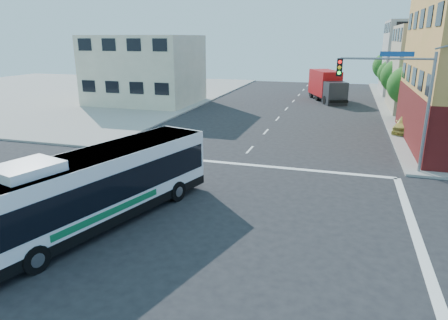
% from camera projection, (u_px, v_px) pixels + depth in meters
% --- Properties ---
extents(ground, '(120.00, 120.00, 0.00)m').
position_uv_depth(ground, '(179.00, 229.00, 16.80)').
color(ground, black).
rests_on(ground, ground).
extents(sidewalk_nw, '(50.00, 50.00, 0.15)m').
position_uv_depth(sidewalk_nw, '(52.00, 92.00, 58.50)').
color(sidewalk_nw, gray).
rests_on(sidewalk_nw, ground).
extents(building_east_far, '(12.06, 10.06, 10.00)m').
position_uv_depth(building_east_far, '(430.00, 58.00, 54.52)').
color(building_east_far, '#9D9D98').
rests_on(building_east_far, ground).
extents(building_west, '(12.06, 10.06, 8.00)m').
position_uv_depth(building_west, '(145.00, 70.00, 47.77)').
color(building_west, beige).
rests_on(building_west, ground).
extents(signal_mast_ne, '(7.91, 1.13, 8.07)m').
position_uv_depth(signal_mast_ne, '(398.00, 88.00, 22.54)').
color(signal_mast_ne, gray).
rests_on(signal_mast_ne, ground).
extents(street_tree_a, '(3.60, 3.60, 5.53)m').
position_uv_depth(street_tree_a, '(408.00, 83.00, 37.99)').
color(street_tree_a, '#392414').
rests_on(street_tree_a, ground).
extents(street_tree_b, '(3.80, 3.80, 5.79)m').
position_uv_depth(street_tree_b, '(399.00, 74.00, 45.26)').
color(street_tree_b, '#392414').
rests_on(street_tree_b, ground).
extents(street_tree_c, '(3.40, 3.40, 5.29)m').
position_uv_depth(street_tree_c, '(392.00, 71.00, 52.67)').
color(street_tree_c, '#392414').
rests_on(street_tree_c, ground).
extents(street_tree_d, '(4.00, 4.00, 6.03)m').
position_uv_depth(street_tree_d, '(387.00, 64.00, 59.86)').
color(street_tree_d, '#392414').
rests_on(street_tree_d, ground).
extents(transit_bus, '(5.71, 11.99, 3.48)m').
position_uv_depth(transit_bus, '(97.00, 187.00, 16.81)').
color(transit_bus, black).
rests_on(transit_bus, ground).
extents(box_truck, '(5.31, 8.57, 3.73)m').
position_uv_depth(box_truck, '(327.00, 87.00, 50.36)').
color(box_truck, '#25262A').
rests_on(box_truck, ground).
extents(parked_car, '(3.33, 5.12, 1.62)m').
position_uv_depth(parked_car, '(409.00, 124.00, 33.44)').
color(parked_car, '#D5C555').
rests_on(parked_car, ground).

